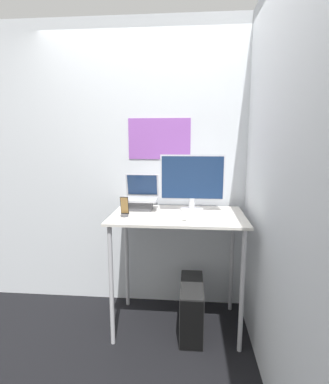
% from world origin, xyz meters
% --- Properties ---
extents(ground_plane, '(12.00, 12.00, 0.00)m').
position_xyz_m(ground_plane, '(0.00, 0.00, 0.00)').
color(ground_plane, black).
extents(wall_back, '(6.00, 0.06, 2.60)m').
position_xyz_m(wall_back, '(-0.00, 0.74, 1.30)').
color(wall_back, silver).
rests_on(wall_back, ground_plane).
extents(wall_side_right, '(0.05, 6.00, 2.60)m').
position_xyz_m(wall_side_right, '(0.61, 0.00, 1.30)').
color(wall_side_right, silver).
rests_on(wall_side_right, ground_plane).
extents(desk, '(1.06, 0.65, 0.97)m').
position_xyz_m(desk, '(0.00, 0.33, 0.84)').
color(desk, beige).
rests_on(desk, ground_plane).
extents(laptop, '(0.29, 0.25, 0.29)m').
position_xyz_m(laptop, '(-0.32, 0.48, 1.05)').
color(laptop, '#4C4C51').
rests_on(laptop, desk).
extents(monitor, '(0.53, 0.19, 0.47)m').
position_xyz_m(monitor, '(0.11, 0.45, 1.21)').
color(monitor, silver).
rests_on(monitor, desk).
extents(keyboard, '(0.33, 0.10, 0.02)m').
position_xyz_m(keyboard, '(-0.16, 0.18, 0.98)').
color(keyboard, silver).
rests_on(keyboard, desk).
extents(mouse, '(0.04, 0.06, 0.03)m').
position_xyz_m(mouse, '(0.06, 0.15, 0.99)').
color(mouse, white).
rests_on(mouse, desk).
extents(cell_phone, '(0.06, 0.06, 0.16)m').
position_xyz_m(cell_phone, '(-0.41, 0.23, 1.03)').
color(cell_phone, '#4C4C51').
rests_on(cell_phone, desk).
extents(computer_tower, '(0.18, 0.51, 0.42)m').
position_xyz_m(computer_tower, '(0.12, 0.26, 0.21)').
color(computer_tower, black).
rests_on(computer_tower, ground_plane).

